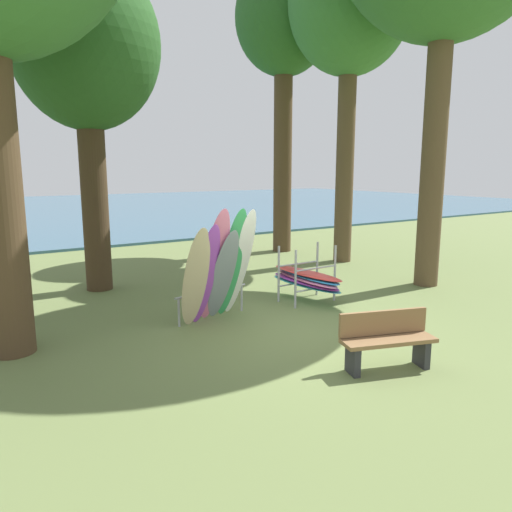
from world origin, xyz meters
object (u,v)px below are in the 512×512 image
(leaning_board_pile, at_px, (219,270))
(board_storage_rack, at_px, (306,278))
(tree_far_left_back, at_px, (350,7))
(tree_far_right_back, at_px, (86,49))
(tree_mid_behind, at_px, (284,27))
(park_bench, at_px, (387,339))

(leaning_board_pile, distance_m, board_storage_rack, 2.39)
(tree_far_left_back, xyz_separation_m, tree_far_right_back, (-7.49, 0.56, -2.00))
(tree_mid_behind, bearing_deg, leaning_board_pile, -134.51)
(board_storage_rack, xyz_separation_m, park_bench, (-1.33, -3.50, -0.07))
(tree_far_left_back, height_order, board_storage_rack, tree_far_left_back)
(leaning_board_pile, bearing_deg, tree_far_right_back, 107.32)
(tree_mid_behind, height_order, park_bench, tree_mid_behind)
(tree_mid_behind, bearing_deg, board_storage_rack, -121.65)
(park_bench, bearing_deg, board_storage_rack, 69.11)
(tree_far_right_back, distance_m, park_bench, 9.03)
(tree_mid_behind, height_order, tree_far_right_back, tree_mid_behind)
(tree_mid_behind, bearing_deg, tree_far_left_back, -80.12)
(tree_mid_behind, xyz_separation_m, tree_far_right_back, (-7.03, -2.06, -1.99))
(board_storage_rack, bearing_deg, tree_mid_behind, 58.35)
(leaning_board_pile, relative_size, board_storage_rack, 1.05)
(tree_far_right_back, height_order, board_storage_rack, tree_far_right_back)
(tree_far_right_back, bearing_deg, leaning_board_pile, -72.68)
(tree_far_left_back, bearing_deg, leaning_board_pile, -152.21)
(tree_far_left_back, height_order, leaning_board_pile, tree_far_left_back)
(park_bench, bearing_deg, tree_mid_behind, 62.21)
(tree_mid_behind, bearing_deg, park_bench, -117.79)
(tree_far_right_back, height_order, park_bench, tree_far_right_back)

